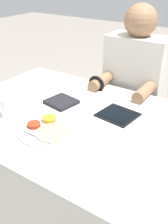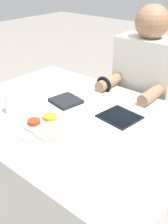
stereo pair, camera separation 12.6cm
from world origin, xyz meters
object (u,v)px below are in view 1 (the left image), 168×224
(tablet_device, at_px, (118,115))
(drinking_glass, at_px, (8,107))
(person_diner, at_px, (132,100))
(thali_tray, at_px, (47,129))
(red_notebook, at_px, (61,102))

(tablet_device, height_order, drinking_glass, drinking_glass)
(person_diner, distance_m, drinking_glass, 0.88)
(tablet_device, distance_m, drinking_glass, 0.56)
(thali_tray, distance_m, drinking_glass, 0.25)
(tablet_device, bearing_deg, drinking_glass, -145.91)
(person_diner, height_order, drinking_glass, person_diner)
(red_notebook, bearing_deg, person_diner, 68.27)
(thali_tray, relative_size, tablet_device, 1.37)
(thali_tray, bearing_deg, red_notebook, 114.00)
(drinking_glass, bearing_deg, person_diner, 66.23)
(red_notebook, distance_m, person_diner, 0.58)
(tablet_device, bearing_deg, red_notebook, -170.63)
(person_diner, relative_size, drinking_glass, 11.78)
(tablet_device, bearing_deg, person_diner, 104.00)
(tablet_device, height_order, person_diner, person_diner)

